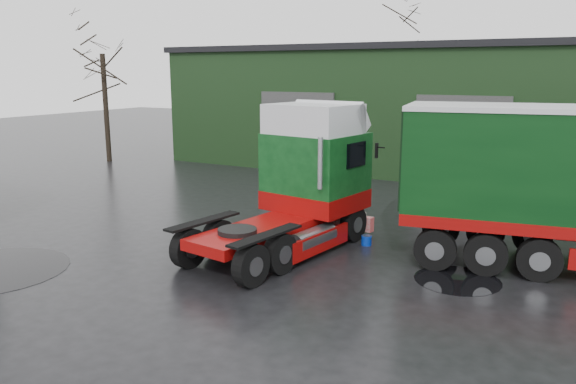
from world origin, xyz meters
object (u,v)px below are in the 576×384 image
at_px(tree_left, 104,85).
at_px(tree_back_a, 398,75).
at_px(wash_bucket, 366,240).
at_px(warehouse, 486,107).
at_px(hero_tractor, 277,181).

xyz_separation_m(tree_left, tree_back_a, (11.00, 18.00, 0.50)).
bearing_deg(wash_bucket, warehouse, 88.02).
xyz_separation_m(wash_bucket, tree_left, (-18.45, 7.87, 4.11)).
relative_size(wash_bucket, tree_left, 0.04).
xyz_separation_m(hero_tractor, wash_bucket, (1.94, 1.91, -1.92)).
distance_m(warehouse, tree_back_a, 12.90).
relative_size(hero_tractor, wash_bucket, 21.92).
xyz_separation_m(hero_tractor, tree_back_a, (-5.51, 27.78, 2.68)).
bearing_deg(hero_tractor, tree_back_a, 110.44).
relative_size(hero_tractor, tree_back_a, 0.70).
distance_m(hero_tractor, tree_left, 19.31).
distance_m(warehouse, wash_bucket, 16.16).
relative_size(warehouse, wash_bucket, 106.82).
bearing_deg(tree_back_a, wash_bucket, -73.93).
bearing_deg(hero_tractor, warehouse, 91.24).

